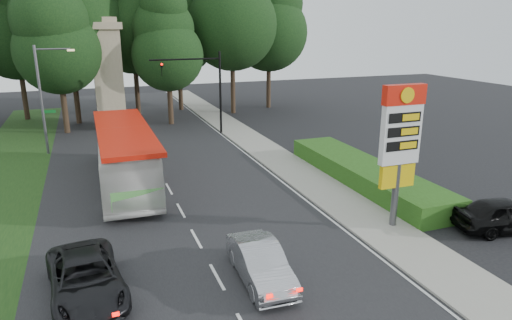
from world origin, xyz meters
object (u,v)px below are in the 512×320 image
object	(u,v)px
parked_car_black	(506,215)
suv_charcoal	(86,278)
gas_station_pylon	(401,137)
sedan_silver	(260,263)
traffic_signal_mast	(205,82)
streetlight_signs	(44,95)
monument	(108,73)
transit_bus	(126,157)

from	to	relation	value
parked_car_black	suv_charcoal	bearing A→B (deg)	97.77
gas_station_pylon	sedan_silver	bearing A→B (deg)	-163.65
suv_charcoal	parked_car_black	xyz separation A→B (m)	(18.57, -1.10, 0.08)
traffic_signal_mast	streetlight_signs	distance (m)	12.83
monument	sedan_silver	distance (m)	30.78
transit_bus	suv_charcoal	size ratio (longest dim) A/B	2.39
suv_charcoal	parked_car_black	distance (m)	18.61
traffic_signal_mast	suv_charcoal	size ratio (longest dim) A/B	1.36
monument	sedan_silver	xyz separation A→B (m)	(3.50, -30.26, -4.37)
sedan_silver	transit_bus	bearing A→B (deg)	107.96
monument	parked_car_black	distance (m)	34.38
traffic_signal_mast	parked_car_black	bearing A→B (deg)	-71.31
streetlight_signs	monument	world-z (taller)	monument
traffic_signal_mast	suv_charcoal	xyz separation A→B (m)	(-10.39, -23.09, -3.94)
traffic_signal_mast	suv_charcoal	distance (m)	25.63
traffic_signal_mast	monument	xyz separation A→B (m)	(-7.68, 6.00, 0.43)
traffic_signal_mast	streetlight_signs	xyz separation A→B (m)	(-12.67, -1.99, -0.23)
gas_station_pylon	traffic_signal_mast	distance (m)	22.29
sedan_silver	traffic_signal_mast	bearing A→B (deg)	82.34
gas_station_pylon	parked_car_black	bearing A→B (deg)	-25.15
suv_charcoal	parked_car_black	size ratio (longest dim) A/B	1.11
traffic_signal_mast	transit_bus	world-z (taller)	traffic_signal_mast
gas_station_pylon	transit_bus	bearing A→B (deg)	136.57
streetlight_signs	suv_charcoal	world-z (taller)	streetlight_signs
monument	parked_car_black	size ratio (longest dim) A/B	2.11
streetlight_signs	parked_car_black	distance (m)	30.68
traffic_signal_mast	transit_bus	size ratio (longest dim) A/B	0.57
gas_station_pylon	suv_charcoal	bearing A→B (deg)	-175.53
transit_bus	suv_charcoal	xyz separation A→B (m)	(-2.50, -11.89, -1.02)
transit_bus	parked_car_black	world-z (taller)	transit_bus
streetlight_signs	monument	size ratio (longest dim) A/B	0.80
gas_station_pylon	streetlight_signs	size ratio (longest dim) A/B	0.86
monument	suv_charcoal	world-z (taller)	monument
monument	transit_bus	size ratio (longest dim) A/B	0.80
traffic_signal_mast	transit_bus	bearing A→B (deg)	-125.14
sedan_silver	suv_charcoal	xyz separation A→B (m)	(-6.21, 1.17, 0.00)
traffic_signal_mast	monument	size ratio (longest dim) A/B	0.72
traffic_signal_mast	sedan_silver	size ratio (longest dim) A/B	1.62
traffic_signal_mast	streetlight_signs	bearing A→B (deg)	-171.08
monument	suv_charcoal	bearing A→B (deg)	-95.31
parked_car_black	sedan_silver	bearing A→B (deg)	101.48
streetlight_signs	monument	distance (m)	9.44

